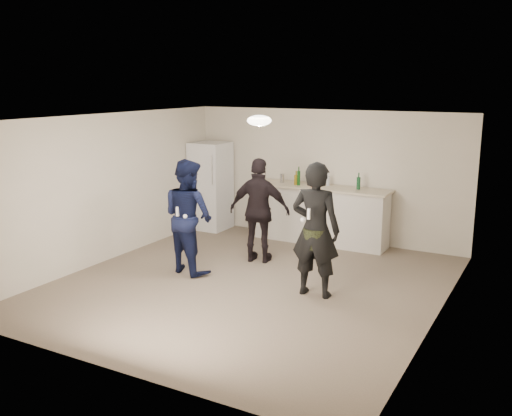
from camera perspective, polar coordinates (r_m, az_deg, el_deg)
The scene contains 21 objects.
floor at distance 8.73m, azimuth -0.63°, elevation -7.64°, with size 6.00×6.00×0.00m, color #6B5B4C.
ceiling at distance 8.21m, azimuth -0.68°, elevation 8.97°, with size 6.00×6.00×0.00m, color silver.
wall_back at distance 11.05m, azimuth 6.98°, elevation 3.27°, with size 6.00×6.00×0.00m, color beige.
wall_front at distance 6.03m, azimuth -14.78°, elevation -4.86°, with size 6.00×6.00×0.00m, color beige.
wall_left at distance 10.00m, azimuth -14.55°, elevation 1.98°, with size 6.00×6.00×0.00m, color beige.
wall_right at distance 7.47m, azimuth 18.09°, elevation -1.73°, with size 6.00×6.00×0.00m, color beige.
counter at distance 10.89m, azimuth 6.32°, elevation -0.75°, with size 2.60×0.56×1.05m, color beige.
counter_top at distance 10.78m, azimuth 6.39°, elevation 2.07°, with size 2.68×0.64×0.04m, color beige.
fridge at distance 11.84m, azimuth -4.54°, elevation 2.22°, with size 0.70×0.70×1.80m, color white.
fridge_handle at distance 11.32m, azimuth -4.41°, elevation 3.80°, with size 0.02×0.02×0.60m, color silver.
ceiling_dome at distance 8.48m, azimuth 0.33°, elevation 8.74°, with size 0.36×0.36×0.16m, color white.
shaker at distance 11.10m, azimuth 2.62°, elevation 2.99°, with size 0.08×0.08×0.17m, color #B4B4B9.
man at distance 9.13m, azimuth -6.79°, elevation -0.82°, with size 0.89×0.69×1.83m, color #101945.
woman at distance 8.08m, azimuth 5.97°, elevation -2.18°, with size 0.71×0.46×1.94m, color black.
camo_shorts at distance 8.11m, azimuth 5.95°, elevation -2.99°, with size 0.34×0.34×0.28m, color #283217.
spectator at distance 9.58m, azimuth 0.36°, elevation -0.27°, with size 1.04×0.43×1.77m, color black.
remote_man at distance 8.88m, azimuth -7.86°, elevation -0.34°, with size 0.04×0.04×0.15m, color white.
nunchuk_man at distance 8.85m, azimuth -7.10°, elevation -0.83°, with size 0.07×0.07×0.07m, color white.
remote_woman at distance 7.79m, azimuth 5.30°, elevation -0.59°, with size 0.04×0.04×0.15m, color white.
nunchuk_woman at distance 7.87m, azimuth 4.70°, elevation -1.18°, with size 0.07×0.07×0.07m, color white.
bottle_cluster at distance 10.73m, azimuth 6.26°, elevation 2.74°, with size 1.27×0.31×0.28m.
Camera 1 is at (4.01, -7.15, 3.01)m, focal length 40.00 mm.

